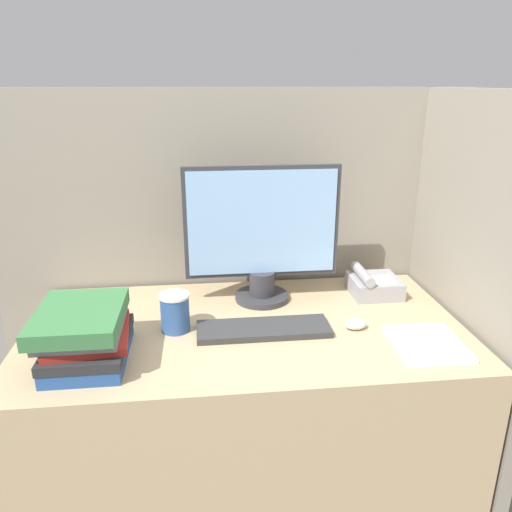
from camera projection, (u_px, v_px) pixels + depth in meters
cubicle_panel_rear at (235, 280)px, 1.97m from camera, size 1.78×0.04×1.44m
cubicle_panel_right at (457, 311)px, 1.70m from camera, size 0.04×0.79×1.44m
desk at (246, 420)px, 1.71m from camera, size 1.38×0.73×0.73m
monitor at (262, 238)px, 1.71m from camera, size 0.53×0.19×0.48m
keyboard at (263, 329)px, 1.54m from camera, size 0.41×0.13×0.02m
mouse at (355, 324)px, 1.56m from camera, size 0.07×0.05×0.03m
coffee_cup at (175, 312)px, 1.54m from camera, size 0.09×0.09×0.12m
book_stack at (85, 334)px, 1.37m from camera, size 0.25×0.29×0.15m
desk_telephone at (373, 285)px, 1.81m from camera, size 0.17×0.18×0.10m
paper_pile at (427, 344)px, 1.47m from camera, size 0.21×0.23×0.01m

